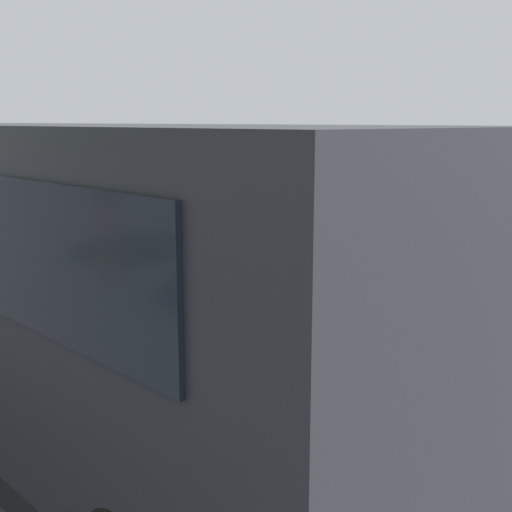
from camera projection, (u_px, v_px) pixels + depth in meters
name	position (u px, v px, depth m)	size (l,w,h in m)	color
ground_plane	(380.00, 340.00, 10.32)	(80.00, 80.00, 0.00)	#38383D
tour_bus	(32.00, 272.00, 7.46)	(10.52, 2.59, 3.25)	#26262B
spectator_far_left	(295.00, 316.00, 8.17)	(0.58, 0.34, 1.65)	black
spectator_left	(252.00, 297.00, 8.90)	(0.57, 0.33, 1.71)	black
spectator_centre	(215.00, 281.00, 9.72)	(0.58, 0.36, 1.73)	black
spectator_right	(174.00, 266.00, 10.42)	(0.57, 0.31, 1.81)	black
spectator_far_right	(115.00, 262.00, 10.95)	(0.57, 0.31, 1.75)	#473823
parked_motorcycle_silver	(301.00, 390.00, 7.19)	(2.05, 0.58, 0.99)	black
stunt_motorcycle	(280.00, 232.00, 13.82)	(1.74, 1.07, 1.92)	black
bay_line_b	(510.00, 345.00, 10.10)	(0.28, 4.85, 0.01)	white
bay_line_c	(375.00, 311.00, 11.88)	(0.28, 4.96, 0.01)	white
bay_line_d	(275.00, 287.00, 13.66)	(0.27, 4.69, 0.01)	white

